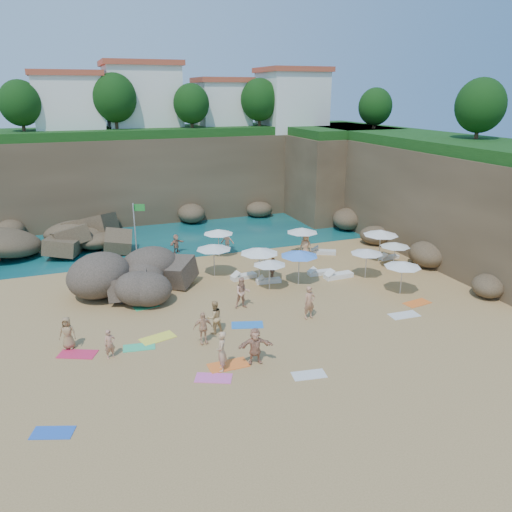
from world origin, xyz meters
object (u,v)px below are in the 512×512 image
object	(u,v)px
lounger_0	(320,273)
person_stand_1	(214,317)
person_stand_5	(176,244)
rock_outcrop	(138,292)
parasol_1	(218,232)
parasol_2	(302,230)
person_stand_0	(110,344)
person_stand_2	(227,241)
parasol_0	(214,247)
person_stand_3	(273,269)
person_stand_6	(222,351)
flag_pole	(137,225)
person_stand_4	(306,246)

from	to	relation	value
lounger_0	person_stand_1	xyz separation A→B (m)	(-9.39, -5.88, 0.78)
lounger_0	person_stand_5	xyz separation A→B (m)	(-8.33, 8.42, 0.62)
rock_outcrop	parasol_1	bearing A→B (deg)	36.51
parasol_2	person_stand_5	world-z (taller)	parasol_2
person_stand_0	person_stand_5	size ratio (longest dim) A/B	0.96
rock_outcrop	lounger_0	size ratio (longest dim) A/B	3.96
parasol_2	lounger_0	distance (m)	4.63
parasol_2	person_stand_2	xyz separation A→B (m)	(-4.96, 3.39, -1.26)
rock_outcrop	person_stand_2	xyz separation A→B (m)	(7.99, 6.32, 0.83)
rock_outcrop	parasol_0	distance (m)	5.90
lounger_0	person_stand_3	distance (m)	3.61
person_stand_6	lounger_0	bearing A→B (deg)	149.61
lounger_0	person_stand_6	size ratio (longest dim) A/B	0.90
rock_outcrop	parasol_1	xyz separation A→B (m)	(6.91, 5.11, 2.00)
person_stand_5	person_stand_6	bearing A→B (deg)	-126.30
person_stand_3	parasol_2	bearing A→B (deg)	-5.72
parasol_1	person_stand_3	distance (m)	6.60
lounger_0	flag_pole	bearing A→B (deg)	151.31
parasol_1	person_stand_3	world-z (taller)	parasol_1
parasol_2	person_stand_3	world-z (taller)	parasol_2
parasol_0	person_stand_0	distance (m)	11.99
flag_pole	parasol_2	xyz separation A→B (m)	(11.99, -3.18, -0.77)
parasol_0	parasol_1	xyz separation A→B (m)	(1.52, 3.96, -0.11)
person_stand_6	parasol_2	bearing A→B (deg)	158.26
parasol_1	person_stand_0	size ratio (longest dim) A/B	1.59
person_stand_1	person_stand_6	xyz separation A→B (m)	(-0.74, -3.71, 0.06)
rock_outcrop	person_stand_4	bearing A→B (deg)	10.52
rock_outcrop	parasol_1	world-z (taller)	parasol_1
parasol_0	parasol_1	distance (m)	4.25
person_stand_6	person_stand_4	bearing A→B (deg)	156.98
person_stand_1	person_stand_6	distance (m)	3.78
person_stand_0	person_stand_1	world-z (taller)	person_stand_1
person_stand_3	parasol_0	bearing A→B (deg)	96.97
flag_pole	person_stand_4	world-z (taller)	flag_pole
person_stand_5	parasol_1	bearing A→B (deg)	-66.43
lounger_0	parasol_2	bearing A→B (deg)	86.11
lounger_0	person_stand_0	world-z (taller)	person_stand_0
parasol_2	person_stand_1	bearing A→B (deg)	-134.80
person_stand_6	person_stand_1	bearing A→B (deg)	-175.15
parasol_0	person_stand_2	distance (m)	5.93
person_stand_2	person_stand_5	bearing A→B (deg)	12.67
parasol_1	person_stand_0	xyz separation A→B (m)	(-9.35, -12.95, -1.28)
parasol_1	person_stand_2	size ratio (longest dim) A/B	1.39
parasol_0	person_stand_4	world-z (taller)	parasol_0
flag_pole	parasol_2	bearing A→B (deg)	-14.84
parasol_1	person_stand_4	bearing A→B (deg)	-23.74
rock_outcrop	person_stand_5	size ratio (longest dim) A/B	4.53
person_stand_1	parasol_2	bearing A→B (deg)	-147.79
parasol_0	person_stand_5	bearing A→B (deg)	102.61
lounger_0	person_stand_2	size ratio (longest dim) A/B	1.05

